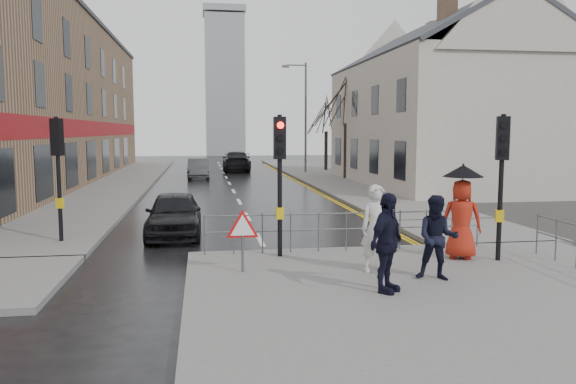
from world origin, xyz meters
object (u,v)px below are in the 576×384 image
object	(u,v)px
pedestrian_a	(377,229)
pedestrian_with_umbrella	(462,210)
pedestrian_b	(437,238)
car_mid	(199,169)
car_parked	(174,214)
pedestrian_d	(387,243)

from	to	relation	value
pedestrian_a	pedestrian_with_umbrella	distance (m)	2.57
pedestrian_a	pedestrian_b	world-z (taller)	pedestrian_a
pedestrian_with_umbrella	car_mid	size ratio (longest dim) A/B	0.55
pedestrian_b	car_parked	size ratio (longest dim) A/B	0.44
pedestrian_b	pedestrian_with_umbrella	xyz separation A→B (m)	(1.36, 1.73, 0.31)
pedestrian_d	car_parked	size ratio (longest dim) A/B	0.48
pedestrian_a	car_mid	size ratio (longest dim) A/B	0.47
car_parked	pedestrian_b	bearing A→B (deg)	-48.93
pedestrian_with_umbrella	car_mid	world-z (taller)	pedestrian_with_umbrella
pedestrian_with_umbrella	car_parked	xyz separation A→B (m)	(-6.89, 4.70, -0.64)
pedestrian_b	car_mid	distance (m)	27.74
pedestrian_b	pedestrian_d	xyz separation A→B (m)	(-1.30, -0.70, 0.07)
pedestrian_with_umbrella	pedestrian_b	bearing A→B (deg)	-128.05
car_parked	car_mid	xyz separation A→B (m)	(0.64, 20.88, -0.01)
pedestrian_a	pedestrian_b	xyz separation A→B (m)	(1.02, -0.80, -0.08)
pedestrian_d	car_mid	distance (m)	28.24
pedestrian_with_umbrella	pedestrian_d	bearing A→B (deg)	-137.57
car_mid	pedestrian_a	bearing A→B (deg)	-80.88
pedestrian_b	car_mid	xyz separation A→B (m)	(-4.89, 27.31, -0.34)
pedestrian_b	pedestrian_d	world-z (taller)	pedestrian_d
car_parked	pedestrian_a	bearing A→B (deg)	-50.96
pedestrian_a	pedestrian_d	bearing A→B (deg)	-95.59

